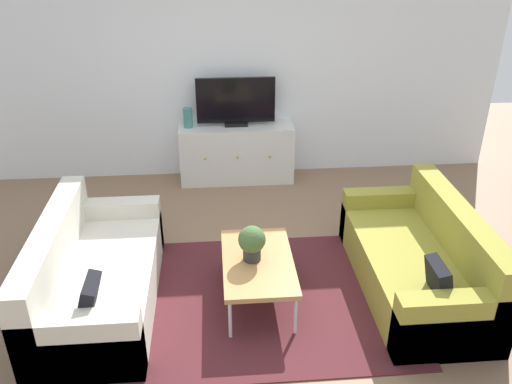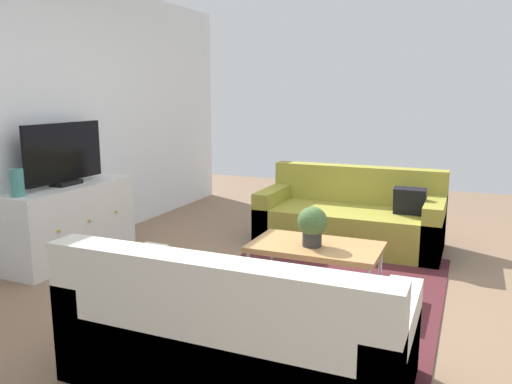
{
  "view_description": "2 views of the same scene",
  "coord_description": "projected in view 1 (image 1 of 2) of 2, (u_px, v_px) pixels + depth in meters",
  "views": [
    {
      "loc": [
        -0.35,
        -3.82,
        2.96
      ],
      "look_at": [
        0.0,
        0.38,
        0.78
      ],
      "focal_mm": 37.3,
      "sensor_mm": 36.0,
      "label": 1
    },
    {
      "loc": [
        -3.73,
        -1.21,
        1.57
      ],
      "look_at": [
        0.0,
        0.38,
        0.78
      ],
      "focal_mm": 35.75,
      "sensor_mm": 36.0,
      "label": 2
    }
  ],
  "objects": [
    {
      "name": "coffee_table",
      "position": [
        258.0,
        263.0,
        4.47
      ],
      "size": [
        0.59,
        1.01,
        0.41
      ],
      "color": "#B7844C",
      "rests_on": "ground_plane"
    },
    {
      "name": "flat_screen_tv",
      "position": [
        236.0,
        102.0,
        6.33
      ],
      "size": [
        0.94,
        0.16,
        0.58
      ],
      "color": "black",
      "rests_on": "tv_console"
    },
    {
      "name": "glass_vase",
      "position": [
        188.0,
        118.0,
        6.35
      ],
      "size": [
        0.11,
        0.11,
        0.24
      ],
      "primitive_type": "cylinder",
      "color": "teal",
      "rests_on": "tv_console"
    },
    {
      "name": "ground_plane",
      "position": [
        259.0,
        288.0,
        4.77
      ],
      "size": [
        10.0,
        10.0,
        0.0
      ],
      "primitive_type": "plane",
      "color": "#84664C"
    },
    {
      "name": "tv_console",
      "position": [
        237.0,
        153.0,
        6.61
      ],
      "size": [
        1.39,
        0.47,
        0.72
      ],
      "color": "silver",
      "rests_on": "ground_plane"
    },
    {
      "name": "area_rug",
      "position": [
        261.0,
        298.0,
        4.63
      ],
      "size": [
        2.5,
        1.9,
        0.01
      ],
      "primitive_type": "cube",
      "color": "#4C1E23",
      "rests_on": "ground_plane"
    },
    {
      "name": "wall_back",
      "position": [
        241.0,
        68.0,
        6.4
      ],
      "size": [
        6.4,
        0.12,
        2.7
      ],
      "primitive_type": "cube",
      "color": "white",
      "rests_on": "ground_plane"
    },
    {
      "name": "couch_right_side",
      "position": [
        424.0,
        263.0,
        4.66
      ],
      "size": [
        0.89,
        1.84,
        0.8
      ],
      "color": "olive",
      "rests_on": "ground_plane"
    },
    {
      "name": "potted_plant",
      "position": [
        252.0,
        242.0,
        4.39
      ],
      "size": [
        0.23,
        0.23,
        0.31
      ],
      "color": "#2D2D2D",
      "rests_on": "coffee_table"
    },
    {
      "name": "couch_left_side",
      "position": [
        90.0,
        279.0,
        4.45
      ],
      "size": [
        0.89,
        1.84,
        0.8
      ],
      "color": "beige",
      "rests_on": "ground_plane"
    }
  ]
}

